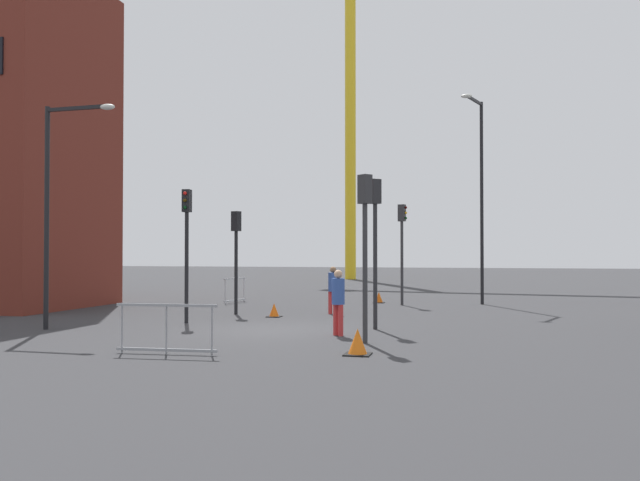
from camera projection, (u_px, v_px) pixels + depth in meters
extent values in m
plane|color=#333335|center=(272.00, 330.00, 18.31)|extent=(160.00, 160.00, 0.00)
cube|color=maroon|center=(3.00, 144.00, 26.25)|extent=(7.00, 6.36, 13.14)
cylinder|color=yellow|center=(350.00, 112.00, 54.02)|extent=(0.90, 0.90, 27.82)
cylinder|color=black|center=(482.00, 203.00, 27.53)|extent=(0.14, 0.14, 8.58)
cube|color=black|center=(474.00, 100.00, 26.84)|extent=(0.67, 1.77, 0.10)
ellipsoid|color=silver|center=(466.00, 96.00, 26.06)|extent=(0.44, 0.24, 0.16)
cylinder|color=black|center=(47.00, 218.00, 18.49)|extent=(0.14, 0.14, 6.34)
cube|color=black|center=(77.00, 108.00, 18.30)|extent=(1.94, 0.14, 0.10)
ellipsoid|color=silver|center=(107.00, 107.00, 18.05)|extent=(0.44, 0.24, 0.16)
cylinder|color=black|center=(187.00, 267.00, 20.16)|extent=(0.12, 0.12, 3.44)
cube|color=black|center=(187.00, 201.00, 20.20)|extent=(0.27, 0.30, 0.70)
sphere|color=red|center=(185.00, 193.00, 20.03)|extent=(0.11, 0.11, 0.11)
sphere|color=#3C2905|center=(185.00, 200.00, 20.03)|extent=(0.11, 0.11, 0.11)
sphere|color=#07330F|center=(185.00, 207.00, 20.02)|extent=(0.11, 0.11, 0.11)
cylinder|color=#2D2D30|center=(365.00, 273.00, 15.64)|extent=(0.12, 0.12, 3.35)
cube|color=#2D2D30|center=(365.00, 189.00, 15.68)|extent=(0.37, 0.36, 0.70)
sphere|color=red|center=(360.00, 181.00, 15.82)|extent=(0.11, 0.11, 0.11)
sphere|color=#3C2905|center=(360.00, 190.00, 15.81)|extent=(0.11, 0.11, 0.11)
sphere|color=#07330F|center=(360.00, 199.00, 15.81)|extent=(0.11, 0.11, 0.11)
cylinder|color=#232326|center=(375.00, 266.00, 18.49)|extent=(0.12, 0.12, 3.57)
cube|color=#232326|center=(375.00, 191.00, 18.53)|extent=(0.37, 0.37, 0.70)
sphere|color=red|center=(370.00, 183.00, 18.45)|extent=(0.11, 0.11, 0.11)
sphere|color=#3C2905|center=(370.00, 191.00, 18.45)|extent=(0.11, 0.11, 0.11)
sphere|color=#07330F|center=(370.00, 199.00, 18.45)|extent=(0.11, 0.11, 0.11)
cylinder|color=#2D2D30|center=(402.00, 263.00, 27.04)|extent=(0.12, 0.12, 3.48)
cube|color=#2D2D30|center=(402.00, 213.00, 27.08)|extent=(0.33, 0.30, 0.70)
sphere|color=#390605|center=(406.00, 208.00, 27.01)|extent=(0.11, 0.11, 0.11)
sphere|color=#F2A514|center=(406.00, 213.00, 27.00)|extent=(0.11, 0.11, 0.11)
sphere|color=#07330F|center=(406.00, 218.00, 27.00)|extent=(0.11, 0.11, 0.11)
cylinder|color=black|center=(236.00, 273.00, 23.00)|extent=(0.12, 0.12, 2.94)
cube|color=black|center=(236.00, 221.00, 23.03)|extent=(0.34, 0.32, 0.70)
sphere|color=#390605|center=(232.00, 215.00, 23.13)|extent=(0.11, 0.11, 0.11)
sphere|color=#3C2905|center=(232.00, 221.00, 23.13)|extent=(0.11, 0.11, 0.11)
sphere|color=green|center=(232.00, 228.00, 23.12)|extent=(0.11, 0.11, 0.11)
cylinder|color=red|center=(330.00, 303.00, 23.09)|extent=(0.14, 0.14, 0.80)
cylinder|color=red|center=(336.00, 303.00, 23.05)|extent=(0.14, 0.14, 0.80)
cylinder|color=#33519E|center=(333.00, 282.00, 23.09)|extent=(0.34, 0.34, 0.67)
sphere|color=#8C6647|center=(333.00, 270.00, 23.10)|extent=(0.22, 0.22, 0.22)
cylinder|color=red|center=(336.00, 320.00, 17.12)|extent=(0.14, 0.14, 0.82)
cylinder|color=red|center=(341.00, 320.00, 16.96)|extent=(0.14, 0.14, 0.82)
cylinder|color=#33519E|center=(338.00, 291.00, 17.06)|extent=(0.34, 0.34, 0.68)
sphere|color=tan|center=(338.00, 274.00, 17.06)|extent=(0.22, 0.22, 0.22)
cube|color=#B2B5BA|center=(235.00, 279.00, 28.41)|extent=(0.33, 1.79, 0.06)
cube|color=#B2B5BA|center=(235.00, 300.00, 28.39)|extent=(0.33, 1.79, 0.06)
cylinder|color=#B2B5BA|center=(225.00, 292.00, 27.65)|extent=(0.04, 0.04, 1.05)
cylinder|color=#B2B5BA|center=(235.00, 291.00, 28.40)|extent=(0.04, 0.04, 1.05)
cylinder|color=#B2B5BA|center=(244.00, 290.00, 29.15)|extent=(0.04, 0.04, 1.05)
cube|color=gray|center=(166.00, 305.00, 13.88)|extent=(2.26, 0.22, 0.06)
cube|color=gray|center=(166.00, 350.00, 13.86)|extent=(2.26, 0.22, 0.06)
cylinder|color=gray|center=(122.00, 329.00, 14.04)|extent=(0.04, 0.04, 1.05)
cylinder|color=gray|center=(166.00, 330.00, 13.87)|extent=(0.04, 0.04, 1.05)
cylinder|color=gray|center=(212.00, 331.00, 13.69)|extent=(0.04, 0.04, 1.05)
cube|color=black|center=(274.00, 317.00, 22.00)|extent=(0.46, 0.46, 0.03)
cone|color=#E55B0F|center=(274.00, 310.00, 22.00)|extent=(0.35, 0.35, 0.46)
cube|color=black|center=(358.00, 354.00, 13.80)|extent=(0.55, 0.55, 0.03)
cone|color=orange|center=(358.00, 342.00, 13.81)|extent=(0.43, 0.43, 0.56)
cube|color=black|center=(379.00, 303.00, 28.24)|extent=(0.47, 0.47, 0.03)
cone|color=#E55B0F|center=(379.00, 297.00, 28.25)|extent=(0.36, 0.36, 0.47)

